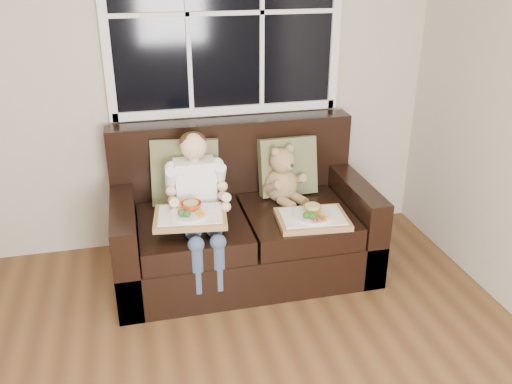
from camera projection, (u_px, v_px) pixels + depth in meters
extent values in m
cube|color=#B8AA99|center=(110.00, 64.00, 3.54)|extent=(4.50, 0.02, 2.70)
cube|color=black|center=(225.00, 13.00, 3.57)|extent=(1.50, 0.02, 1.25)
cube|color=white|center=(227.00, 110.00, 3.83)|extent=(1.58, 0.04, 0.06)
cube|color=white|center=(103.00, 16.00, 3.39)|extent=(0.06, 0.04, 1.37)
cube|color=white|center=(337.00, 10.00, 3.72)|extent=(0.06, 0.04, 1.37)
cube|color=white|center=(225.00, 13.00, 3.56)|extent=(1.50, 0.03, 0.03)
cube|color=black|center=(244.00, 250.00, 3.71)|extent=(1.70, 0.90, 0.30)
cube|color=black|center=(126.00, 244.00, 3.48)|extent=(0.15, 0.90, 0.60)
cube|color=black|center=(351.00, 219.00, 3.81)|extent=(0.15, 0.90, 0.60)
cube|color=black|center=(232.00, 165.00, 3.85)|extent=(1.70, 0.18, 0.66)
cube|color=black|center=(193.00, 232.00, 3.47)|extent=(0.68, 0.72, 0.15)
cube|color=black|center=(297.00, 221.00, 3.62)|extent=(0.68, 0.72, 0.15)
cube|color=#5F643D|center=(186.00, 172.00, 3.62)|extent=(0.47, 0.29, 0.46)
cube|color=#5F643D|center=(287.00, 166.00, 3.78)|extent=(0.41, 0.19, 0.41)
cube|color=white|center=(195.00, 186.00, 3.49)|extent=(0.26, 0.16, 0.36)
sphere|color=beige|center=(193.00, 146.00, 3.37)|extent=(0.17, 0.17, 0.17)
ellipsoid|color=#382512|center=(193.00, 141.00, 3.37)|extent=(0.17, 0.17, 0.12)
cylinder|color=#36465F|center=(190.00, 221.00, 3.36)|extent=(0.10, 0.32, 0.10)
cylinder|color=#36465F|center=(211.00, 218.00, 3.39)|extent=(0.10, 0.32, 0.10)
cylinder|color=#36465F|center=(197.00, 269.00, 3.21)|extent=(0.09, 0.09, 0.30)
cylinder|color=#36465F|center=(219.00, 267.00, 3.23)|extent=(0.09, 0.09, 0.30)
cylinder|color=beige|center=(173.00, 190.00, 3.34)|extent=(0.07, 0.31, 0.25)
cylinder|color=beige|center=(222.00, 185.00, 3.40)|extent=(0.07, 0.31, 0.25)
ellipsoid|color=#9E8453|center=(281.00, 185.00, 3.72)|extent=(0.29, 0.27, 0.24)
sphere|color=#9E8453|center=(282.00, 161.00, 3.63)|extent=(0.22, 0.22, 0.17)
sphere|color=#9E8453|center=(274.00, 151.00, 3.59)|extent=(0.06, 0.06, 0.06)
sphere|color=#9E8453|center=(291.00, 150.00, 3.62)|extent=(0.06, 0.06, 0.06)
sphere|color=#9E8453|center=(285.00, 167.00, 3.58)|extent=(0.07, 0.07, 0.07)
sphere|color=black|center=(286.00, 167.00, 3.55)|extent=(0.03, 0.03, 0.03)
cylinder|color=#9E8453|center=(278.00, 203.00, 3.62)|extent=(0.11, 0.15, 0.07)
cylinder|color=#9E8453|center=(294.00, 202.00, 3.64)|extent=(0.11, 0.15, 0.07)
cube|color=#A4744A|center=(190.00, 217.00, 3.25)|extent=(0.47, 0.38, 0.04)
cube|color=white|center=(190.00, 214.00, 3.24)|extent=(0.41, 0.32, 0.01)
cylinder|color=white|center=(190.00, 213.00, 3.23)|extent=(0.25, 0.25, 0.02)
imported|color=#DC4112|center=(191.00, 206.00, 3.26)|extent=(0.15, 0.15, 0.04)
cylinder|color=#C8BD6D|center=(191.00, 205.00, 3.26)|extent=(0.09, 0.09, 0.02)
ellipsoid|color=#2C6821|center=(181.00, 213.00, 3.17)|extent=(0.05, 0.05, 0.04)
ellipsoid|color=#2C6821|center=(187.00, 214.00, 3.16)|extent=(0.05, 0.05, 0.04)
cylinder|color=orange|center=(199.00, 213.00, 3.19)|extent=(0.05, 0.07, 0.02)
cube|color=#A4744A|center=(312.00, 219.00, 3.43)|extent=(0.47, 0.37, 0.04)
cube|color=white|center=(312.00, 216.00, 3.43)|extent=(0.41, 0.32, 0.01)
cylinder|color=white|center=(313.00, 215.00, 3.41)|extent=(0.25, 0.25, 0.02)
imported|color=yellow|center=(312.00, 209.00, 3.45)|extent=(0.12, 0.12, 0.03)
cylinder|color=#C8BD6D|center=(312.00, 208.00, 3.44)|extent=(0.09, 0.09, 0.02)
ellipsoid|color=#2C6821|center=(307.00, 215.00, 3.35)|extent=(0.05, 0.05, 0.04)
ellipsoid|color=#2C6821|center=(312.00, 216.00, 3.34)|extent=(0.05, 0.05, 0.04)
cylinder|color=orange|center=(323.00, 215.00, 3.37)|extent=(0.05, 0.07, 0.02)
cylinder|color=#965C31|center=(317.00, 217.00, 3.34)|extent=(0.03, 0.09, 0.02)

